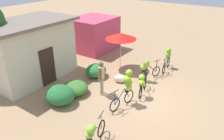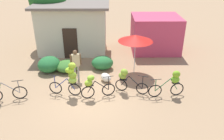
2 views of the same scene
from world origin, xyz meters
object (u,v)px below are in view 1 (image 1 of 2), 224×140
(market_umbrella, at_px, (121,36))
(bicycle_near_pile, at_px, (127,86))
(bicycle_leftmost, at_px, (93,134))
(building_low, at_px, (30,50))
(bicycle_rightmost, at_px, (168,58))
(shop_pink, at_px, (93,34))
(person_vendor, at_px, (101,75))
(produce_sack, at_px, (121,79))
(bicycle_by_shop, at_px, (147,68))
(bicycle_center_loaded, at_px, (142,83))

(market_umbrella, bearing_deg, bicycle_near_pile, -143.58)
(market_umbrella, bearing_deg, bicycle_leftmost, -155.37)
(building_low, relative_size, bicycle_rightmost, 2.84)
(bicycle_leftmost, bearing_deg, bicycle_rightmost, 3.03)
(bicycle_leftmost, bearing_deg, shop_pink, 38.52)
(bicycle_rightmost, bearing_deg, bicycle_near_pile, 178.96)
(person_vendor, bearing_deg, building_low, 99.79)
(bicycle_near_pile, height_order, bicycle_rightmost, bicycle_near_pile)
(produce_sack, bearing_deg, bicycle_near_pile, -140.50)
(bicycle_by_shop, bearing_deg, bicycle_near_pile, -173.51)
(produce_sack, xyz_separation_m, person_vendor, (-1.55, 0.12, 0.85))
(market_umbrella, bearing_deg, bicycle_rightmost, -58.51)
(market_umbrella, bearing_deg, building_low, 138.92)
(shop_pink, height_order, bicycle_rightmost, shop_pink)
(shop_pink, xyz_separation_m, bicycle_rightmost, (-0.24, -5.99, -0.46))
(building_low, xyz_separation_m, shop_pink, (5.66, 0.12, -0.45))
(bicycle_center_loaded, distance_m, bicycle_rightmost, 3.65)
(bicycle_by_shop, bearing_deg, building_low, 121.12)
(bicycle_leftmost, bearing_deg, market_umbrella, 24.63)
(shop_pink, bearing_deg, building_low, -178.78)
(building_low, distance_m, bicycle_leftmost, 6.79)
(building_low, distance_m, bicycle_near_pile, 5.86)
(market_umbrella, relative_size, bicycle_rightmost, 1.29)
(bicycle_center_loaded, bearing_deg, market_umbrella, 50.74)
(bicycle_center_loaded, xyz_separation_m, bicycle_by_shop, (1.55, 0.53, 0.05))
(building_low, relative_size, market_umbrella, 2.20)
(shop_pink, relative_size, bicycle_near_pile, 1.87)
(bicycle_leftmost, relative_size, bicycle_rightmost, 0.98)
(bicycle_rightmost, xyz_separation_m, produce_sack, (-3.12, 1.43, -0.52))
(market_umbrella, height_order, produce_sack, market_umbrella)
(bicycle_near_pile, xyz_separation_m, produce_sack, (1.63, 1.34, -0.76))
(produce_sack, bearing_deg, bicycle_leftmost, -158.55)
(bicycle_by_shop, distance_m, person_vendor, 2.84)
(bicycle_near_pile, distance_m, produce_sack, 2.24)
(building_low, bearing_deg, produce_sack, -62.63)
(bicycle_by_shop, relative_size, bicycle_rightmost, 0.91)
(bicycle_leftmost, xyz_separation_m, bicycle_near_pile, (3.06, 0.50, 0.27))
(person_vendor, bearing_deg, bicycle_rightmost, -18.38)
(bicycle_by_shop, bearing_deg, bicycle_center_loaded, -161.01)
(bicycle_center_loaded, distance_m, bicycle_by_shop, 1.64)
(shop_pink, relative_size, bicycle_by_shop, 2.02)
(building_low, relative_size, bicycle_leftmost, 2.91)
(bicycle_by_shop, distance_m, produce_sack, 1.54)
(building_low, xyz_separation_m, bicycle_center_loaded, (1.77, -6.02, -0.98))
(shop_pink, xyz_separation_m, bicycle_by_shop, (-2.35, -5.61, -0.48))
(bicycle_rightmost, bearing_deg, building_low, 132.69)
(bicycle_rightmost, bearing_deg, bicycle_by_shop, 169.58)
(building_low, distance_m, market_umbrella, 5.19)
(building_low, height_order, produce_sack, building_low)
(bicycle_leftmost, height_order, person_vendor, person_vendor)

